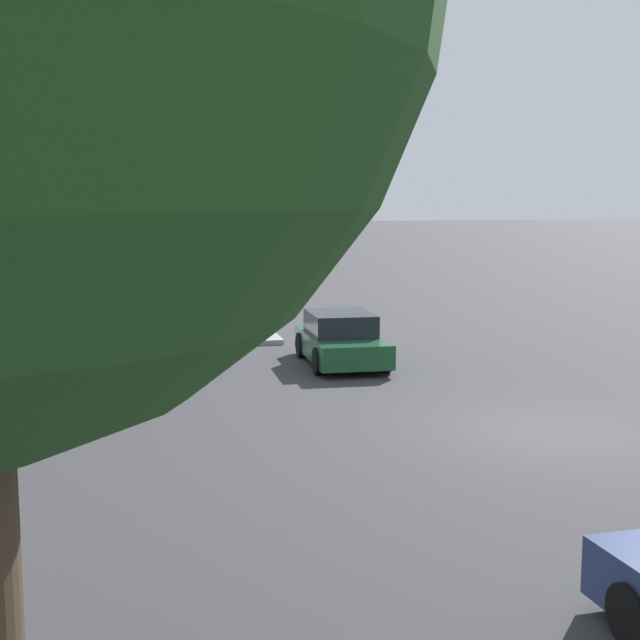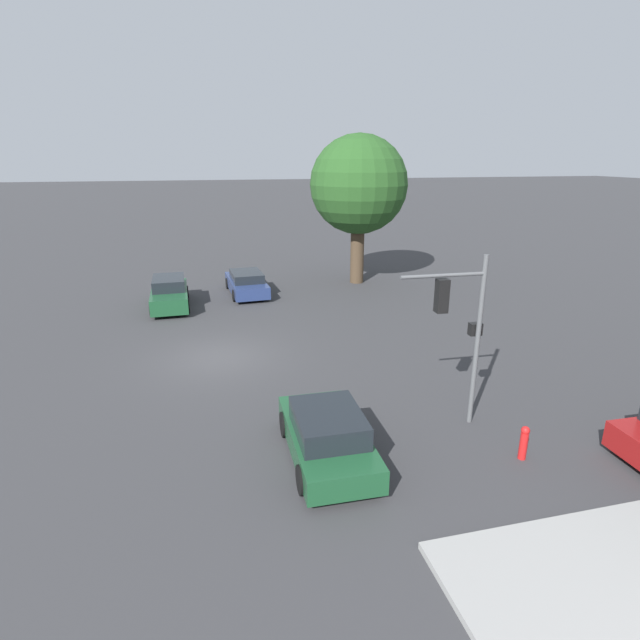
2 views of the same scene
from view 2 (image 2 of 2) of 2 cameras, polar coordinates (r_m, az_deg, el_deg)
The scene contains 7 objects.
ground_plane at distance 19.64m, azimuth -11.38°, elevation -4.17°, with size 300.00×300.00×0.00m, color #333335.
street_tree at distance 29.89m, azimuth 4.45°, elevation 15.08°, with size 5.65×5.65×8.62m.
traffic_signal at distance 13.98m, azimuth 15.67°, elevation 0.41°, with size 0.53×2.53×4.92m.
crossing_car_0 at distance 26.57m, azimuth -16.82°, elevation 2.96°, with size 4.55×1.96×1.51m.
crossing_car_1 at distance 28.20m, azimuth -8.40°, elevation 4.21°, with size 4.61×2.14×1.28m.
crossing_car_2 at distance 12.92m, azimuth 0.82°, elevation -13.05°, with size 4.11×2.01×1.39m.
fire_hydrant at distance 13.99m, azimuth 22.27°, elevation -12.74°, with size 0.22×0.22×0.92m.
Camera 2 is at (18.20, -0.48, 7.38)m, focal length 28.00 mm.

